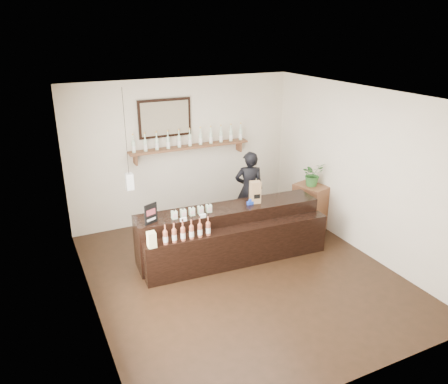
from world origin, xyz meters
TOP-DOWN VIEW (x-y plane):
  - ground at (0.00, 0.00)m, footprint 5.00×5.00m
  - room_shell at (0.00, 0.00)m, footprint 5.00×5.00m
  - back_wall_decor at (-0.15, 2.37)m, footprint 2.66×0.96m
  - counter at (0.10, 0.58)m, footprint 3.15×1.02m
  - promo_sign at (-1.23, 0.64)m, footprint 0.22×0.11m
  - paper_bag at (0.60, 0.67)m, footprint 0.20×0.17m
  - tape_dispenser at (0.49, 0.64)m, footprint 0.12×0.05m
  - side_cabinet at (2.00, 0.97)m, footprint 0.58×0.69m
  - potted_plant at (2.00, 0.97)m, footprint 0.42×0.37m
  - shopkeeper at (0.97, 1.55)m, footprint 0.72×0.60m

SIDE VIEW (x-z plane):
  - ground at x=0.00m, z-range 0.00..0.00m
  - counter at x=0.10m, z-range -0.10..0.92m
  - side_cabinet at x=2.00m, z-range 0.00..0.86m
  - shopkeeper at x=0.97m, z-range 0.00..1.70m
  - tape_dispenser at x=0.49m, z-range 0.86..0.96m
  - promo_sign at x=-1.23m, z-range 0.87..1.19m
  - paper_bag at x=0.60m, z-range 0.87..1.25m
  - potted_plant at x=2.00m, z-range 0.86..1.31m
  - room_shell at x=0.00m, z-range -0.80..4.20m
  - back_wall_decor at x=-0.15m, z-range 0.91..2.60m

